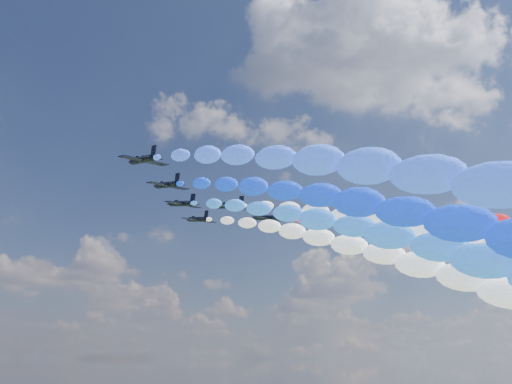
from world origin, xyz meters
TOP-DOWN VIEW (x-y plane):
  - jet_0 at (-33.94, -5.42)m, footprint 9.22×12.28m
  - trail_0 at (-33.94, -59.40)m, footprint 6.26×104.51m
  - jet_1 at (-22.05, 5.68)m, footprint 9.10×12.20m
  - trail_1 at (-22.05, -48.29)m, footprint 6.26×104.51m
  - jet_2 at (-11.28, 16.79)m, footprint 9.45×12.44m
  - trail_2 at (-11.28, -37.19)m, footprint 6.26×104.51m
  - jet_3 at (-1.59, 11.40)m, footprint 8.91×12.06m
  - trail_3 at (-1.59, -42.58)m, footprint 6.26×104.51m
  - jet_4 at (0.71, 27.87)m, footprint 9.32×12.35m
  - trail_4 at (0.71, -26.10)m, footprint 6.26×104.51m
  - jet_5 at (13.07, 15.28)m, footprint 8.81×11.99m
  - trail_5 at (13.07, -38.70)m, footprint 6.26×104.51m
  - jet_6 at (23.13, 3.99)m, footprint 8.89×12.05m
  - jet_7 at (32.60, -6.76)m, footprint 8.77×11.96m

SIDE VIEW (x-z plane):
  - trail_0 at x=-33.94m, z-range 64.01..103.94m
  - trail_1 at x=-22.05m, z-range 64.01..103.94m
  - trail_2 at x=-11.28m, z-range 64.01..103.94m
  - trail_3 at x=-1.59m, z-range 64.01..103.94m
  - trail_4 at x=0.71m, z-range 64.01..103.94m
  - trail_5 at x=13.07m, z-range 64.01..103.94m
  - jet_0 at x=-33.94m, z-range 99.40..103.90m
  - jet_1 at x=-22.05m, z-range 99.40..103.90m
  - jet_2 at x=-11.28m, z-range 99.40..103.90m
  - jet_3 at x=-1.59m, z-range 99.40..103.90m
  - jet_4 at x=0.71m, z-range 99.40..103.90m
  - jet_5 at x=13.07m, z-range 99.40..103.90m
  - jet_6 at x=23.13m, z-range 99.40..103.90m
  - jet_7 at x=32.60m, z-range 99.40..103.90m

